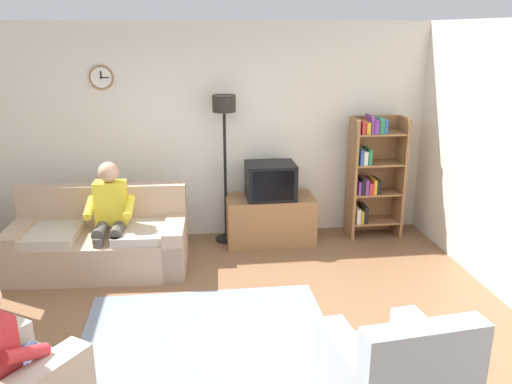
{
  "coord_description": "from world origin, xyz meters",
  "views": [
    {
      "loc": [
        -0.23,
        -3.95,
        2.59
      ],
      "look_at": [
        0.41,
        1.07,
        1.03
      ],
      "focal_mm": 36.98,
      "sensor_mm": 36.0,
      "label": 1
    }
  ],
  "objects_px": {
    "person_on_couch": "(110,213)",
    "tv_stand": "(270,219)",
    "couch": "(100,243)",
    "bookshelf": "(372,174)",
    "tv": "(271,181)",
    "armchair_near_bookshelf": "(393,380)",
    "person_in_left_armchair": "(4,350)",
    "floor_lamp": "(224,128)"
  },
  "relations": [
    {
      "from": "person_on_couch",
      "to": "tv_stand",
      "type": "bearing_deg",
      "value": 20.21
    },
    {
      "from": "tv",
      "to": "floor_lamp",
      "type": "relative_size",
      "value": 0.32
    },
    {
      "from": "tv",
      "to": "person_on_couch",
      "type": "bearing_deg",
      "value": -160.46
    },
    {
      "from": "tv",
      "to": "armchair_near_bookshelf",
      "type": "relative_size",
      "value": 0.62
    },
    {
      "from": "tv_stand",
      "to": "tv",
      "type": "xyz_separation_m",
      "value": [
        -0.0,
        -0.02,
        0.51
      ]
    },
    {
      "from": "floor_lamp",
      "to": "person_on_couch",
      "type": "xyz_separation_m",
      "value": [
        -1.31,
        -0.78,
        -0.75
      ]
    },
    {
      "from": "bookshelf",
      "to": "person_in_left_armchair",
      "type": "distance_m",
      "value": 4.73
    },
    {
      "from": "couch",
      "to": "armchair_near_bookshelf",
      "type": "height_order",
      "value": "same"
    },
    {
      "from": "tv_stand",
      "to": "person_on_couch",
      "type": "distance_m",
      "value": 2.02
    },
    {
      "from": "couch",
      "to": "person_on_couch",
      "type": "relative_size",
      "value": 1.57
    },
    {
      "from": "tv_stand",
      "to": "person_in_left_armchair",
      "type": "distance_m",
      "value": 3.79
    },
    {
      "from": "tv_stand",
      "to": "person_on_couch",
      "type": "relative_size",
      "value": 0.89
    },
    {
      "from": "tv",
      "to": "floor_lamp",
      "type": "height_order",
      "value": "floor_lamp"
    },
    {
      "from": "floor_lamp",
      "to": "tv",
      "type": "bearing_deg",
      "value": -12.66
    },
    {
      "from": "couch",
      "to": "bookshelf",
      "type": "bearing_deg",
      "value": 10.92
    },
    {
      "from": "couch",
      "to": "person_in_left_armchair",
      "type": "bearing_deg",
      "value": -94.79
    },
    {
      "from": "armchair_near_bookshelf",
      "to": "person_in_left_armchair",
      "type": "xyz_separation_m",
      "value": [
        -2.57,
        0.21,
        0.32
      ]
    },
    {
      "from": "couch",
      "to": "armchair_near_bookshelf",
      "type": "xyz_separation_m",
      "value": [
        2.37,
        -2.69,
        -0.02
      ]
    },
    {
      "from": "bookshelf",
      "to": "person_in_left_armchair",
      "type": "relative_size",
      "value": 1.41
    },
    {
      "from": "couch",
      "to": "bookshelf",
      "type": "distance_m",
      "value": 3.44
    },
    {
      "from": "person_in_left_armchair",
      "to": "tv",
      "type": "bearing_deg",
      "value": 53.87
    },
    {
      "from": "armchair_near_bookshelf",
      "to": "floor_lamp",
      "type": "bearing_deg",
      "value": 105.11
    },
    {
      "from": "tv",
      "to": "person_on_couch",
      "type": "distance_m",
      "value": 1.97
    },
    {
      "from": "armchair_near_bookshelf",
      "to": "bookshelf",
      "type": "bearing_deg",
      "value": 73.78
    },
    {
      "from": "tv_stand",
      "to": "tv",
      "type": "distance_m",
      "value": 0.51
    },
    {
      "from": "person_in_left_armchair",
      "to": "bookshelf",
      "type": "bearing_deg",
      "value": 41.43
    },
    {
      "from": "armchair_near_bookshelf",
      "to": "person_on_couch",
      "type": "distance_m",
      "value": 3.43
    },
    {
      "from": "tv_stand",
      "to": "person_in_left_armchair",
      "type": "height_order",
      "value": "person_in_left_armchair"
    },
    {
      "from": "tv_stand",
      "to": "floor_lamp",
      "type": "xyz_separation_m",
      "value": [
        -0.55,
        0.1,
        1.16
      ]
    },
    {
      "from": "floor_lamp",
      "to": "armchair_near_bookshelf",
      "type": "xyz_separation_m",
      "value": [
        0.91,
        -3.37,
        -1.16
      ]
    },
    {
      "from": "tv",
      "to": "person_in_left_armchair",
      "type": "relative_size",
      "value": 0.54
    },
    {
      "from": "bookshelf",
      "to": "floor_lamp",
      "type": "bearing_deg",
      "value": 179.13
    },
    {
      "from": "tv_stand",
      "to": "floor_lamp",
      "type": "distance_m",
      "value": 1.28
    },
    {
      "from": "tv",
      "to": "person_on_couch",
      "type": "relative_size",
      "value": 0.48
    },
    {
      "from": "couch",
      "to": "person_on_couch",
      "type": "distance_m",
      "value": 0.43
    },
    {
      "from": "tv_stand",
      "to": "person_on_couch",
      "type": "xyz_separation_m",
      "value": [
        -1.86,
        -0.68,
        0.4
      ]
    },
    {
      "from": "bookshelf",
      "to": "person_on_couch",
      "type": "xyz_separation_m",
      "value": [
        -3.19,
        -0.75,
        -0.13
      ]
    },
    {
      "from": "bookshelf",
      "to": "couch",
      "type": "bearing_deg",
      "value": -169.08
    },
    {
      "from": "tv_stand",
      "to": "person_in_left_armchair",
      "type": "xyz_separation_m",
      "value": [
        -2.21,
        -3.06,
        0.31
      ]
    },
    {
      "from": "couch",
      "to": "bookshelf",
      "type": "xyz_separation_m",
      "value": [
        3.34,
        0.64,
        0.52
      ]
    },
    {
      "from": "person_on_couch",
      "to": "tv",
      "type": "bearing_deg",
      "value": 19.54
    },
    {
      "from": "tv",
      "to": "person_in_left_armchair",
      "type": "bearing_deg",
      "value": -126.13
    }
  ]
}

